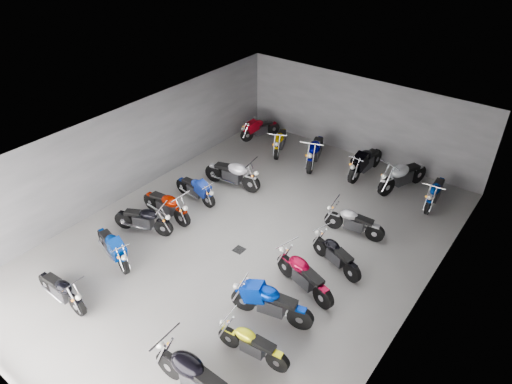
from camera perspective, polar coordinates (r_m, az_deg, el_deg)
ground at (r=14.08m, az=-0.84°, el=-6.19°), size 14.00×14.00×0.00m
wall_back at (r=18.42m, az=12.82°, el=9.06°), size 10.00×0.10×3.20m
wall_left at (r=16.25m, az=-14.98°, el=5.28°), size 0.10×14.00×3.20m
wall_right at (r=11.39m, az=19.61°, el=-9.43°), size 0.10×14.00×3.20m
ceiling at (r=12.27m, az=-0.96°, el=5.43°), size 10.00×14.00×0.04m
drain_grate at (r=13.78m, az=-2.13°, el=-7.23°), size 0.32×0.32×0.01m
motorcycle_left_a at (r=12.95m, az=-23.17°, el=-11.19°), size 1.91×0.37×0.84m
motorcycle_left_b at (r=13.78m, az=-17.49°, el=-6.54°), size 1.96×0.65×0.88m
motorcycle_left_c at (r=14.59m, az=-13.85°, el=-3.34°), size 1.90×0.82×0.87m
motorcycle_left_d at (r=15.02m, az=-11.12°, el=-1.62°), size 2.08×0.41×0.92m
motorcycle_left_e at (r=15.76m, az=-7.56°, el=0.38°), size 1.87×0.40×0.82m
motorcycle_left_f at (r=16.32m, az=-2.91°, el=2.29°), size 2.22×0.56×0.98m
motorcycle_right_a at (r=10.30m, az=-7.50°, el=-22.02°), size 2.34×0.47×1.03m
motorcycle_right_b at (r=10.87m, az=-0.50°, el=-18.45°), size 1.84×0.42×0.81m
motorcycle_right_c at (r=11.57m, az=1.83°, el=-13.66°), size 2.14×0.68×0.96m
motorcycle_right_d at (r=12.32m, az=5.97°, el=-10.30°), size 2.06×0.69×0.92m
motorcycle_right_e at (r=13.14m, az=9.94°, el=-7.68°), size 1.82×0.70×0.82m
motorcycle_right_f at (r=14.41m, az=12.11°, el=-3.67°), size 1.91×0.47×0.84m
motorcycle_back_a at (r=19.75m, az=0.48°, el=7.96°), size 0.86×1.79×0.83m
motorcycle_back_b at (r=18.68m, az=3.03°, el=6.41°), size 0.93×1.88×0.88m
motorcycle_back_c at (r=17.90m, az=7.41°, el=5.14°), size 0.90×2.24×1.02m
motorcycle_back_d at (r=17.49m, az=13.51°, el=3.67°), size 0.48×2.26×0.99m
motorcycle_back_e at (r=16.97m, az=17.84°, el=1.95°), size 0.94×2.20×1.01m
motorcycle_back_f at (r=16.56m, az=21.48°, el=0.00°), size 0.43×1.99×0.87m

